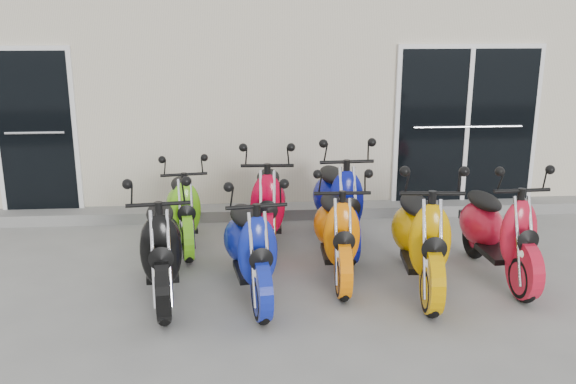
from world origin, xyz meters
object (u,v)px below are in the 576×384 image
scooter_front_blue (250,234)px  scooter_front_orange_a (337,219)px  scooter_front_red (499,218)px  scooter_back_blue (338,189)px  scooter_back_green (183,197)px  scooter_back_red (268,192)px  scooter_front_orange_b (421,223)px  scooter_front_black (161,233)px

scooter_front_blue → scooter_front_orange_a: 1.00m
scooter_front_red → scooter_back_blue: bearing=141.3°
scooter_front_orange_a → scooter_back_green: bearing=149.2°
scooter_front_orange_a → scooter_back_green: scooter_front_orange_a is taller
scooter_front_orange_a → scooter_back_red: scooter_back_red is taller
scooter_front_red → scooter_back_green: 3.57m
scooter_front_blue → scooter_front_orange_b: 1.71m
scooter_back_red → scooter_front_red: bearing=-22.3°
scooter_front_blue → scooter_front_orange_a: bearing=16.4°
scooter_front_red → scooter_back_red: scooter_back_red is taller
scooter_front_orange_b → scooter_back_red: size_ratio=1.03×
scooter_back_green → scooter_back_red: size_ratio=0.89×
scooter_front_black → scooter_front_orange_b: (2.57, -0.00, 0.03)m
scooter_front_black → scooter_front_orange_b: size_ratio=0.95×
scooter_back_red → scooter_back_blue: (0.83, -0.03, 0.02)m
scooter_front_blue → scooter_back_red: (0.24, 1.39, 0.03)m
scooter_front_blue → scooter_front_red: 2.61m
scooter_front_black → scooter_front_blue: size_ratio=1.02×
scooter_front_black → scooter_back_blue: scooter_back_blue is taller
scooter_front_orange_a → scooter_front_red: (1.68, -0.15, 0.02)m
scooter_front_blue → scooter_front_red: bearing=-2.3°
scooter_front_red → scooter_back_red: (-2.35, 1.12, 0.02)m
scooter_back_red → scooter_back_green: bearing=177.5°
scooter_front_orange_a → scooter_back_red: size_ratio=0.94×
scooter_back_green → scooter_back_blue: bearing=-12.2°
scooter_front_red → scooter_front_orange_a: bearing=171.9°
scooter_back_green → scooter_front_blue: bearing=-71.1°
scooter_back_red → scooter_back_blue: 0.83m
scooter_back_green → scooter_back_red: bearing=-13.8°
scooter_back_green → scooter_front_black: bearing=-102.3°
scooter_front_orange_b → scooter_front_black: bearing=-174.7°
scooter_back_red → scooter_front_blue: bearing=-96.7°
scooter_front_orange_b → scooter_back_green: (-2.47, 1.43, -0.09)m
scooter_front_black → scooter_back_blue: (1.94, 1.29, 0.04)m
scooter_front_orange_b → scooter_front_red: scooter_front_orange_b is taller
scooter_back_green → scooter_front_orange_b: bearing=-38.1°
scooter_front_orange_b → scooter_back_green: bearing=155.4°
scooter_front_orange_b → scooter_back_blue: bearing=121.5°
scooter_front_orange_a → scooter_back_green: (-1.67, 1.07, -0.04)m
scooter_front_orange_b → scooter_front_red: (0.89, 0.20, -0.03)m
scooter_back_green → scooter_back_blue: size_ratio=0.86×
scooter_front_orange_b → scooter_front_blue: bearing=-172.5°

